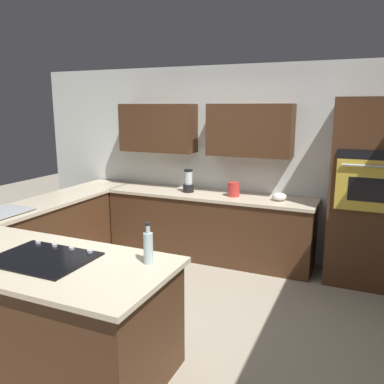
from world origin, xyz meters
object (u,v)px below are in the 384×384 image
(wall_oven, at_px, (367,193))
(cooktop, at_px, (43,258))
(blender, at_px, (188,182))
(second_bottle, at_px, (148,247))
(mixing_bowl, at_px, (279,197))
(kettle, at_px, (234,189))

(wall_oven, xyz_separation_m, cooktop, (2.27, 2.69, -0.17))
(blender, bearing_deg, second_bottle, 107.57)
(mixing_bowl, bearing_deg, wall_oven, -179.95)
(cooktop, bearing_deg, kettle, -104.00)
(wall_oven, xyz_separation_m, mixing_bowl, (1.00, 0.00, -0.13))
(kettle, bearing_deg, cooktop, 76.00)
(wall_oven, bearing_deg, blender, 0.02)
(cooktop, distance_m, blender, 2.70)
(mixing_bowl, bearing_deg, cooktop, 64.73)
(kettle, bearing_deg, second_bottle, 92.89)
(kettle, bearing_deg, wall_oven, -179.97)
(wall_oven, bearing_deg, second_bottle, 58.85)
(second_bottle, bearing_deg, blender, -72.43)
(cooktop, xyz_separation_m, kettle, (-0.67, -2.69, 0.09))
(cooktop, distance_m, second_bottle, 0.84)
(cooktop, relative_size, kettle, 4.05)
(wall_oven, height_order, second_bottle, wall_oven)
(wall_oven, xyz_separation_m, kettle, (1.60, 0.00, -0.09))
(wall_oven, bearing_deg, cooktop, 49.86)
(cooktop, bearing_deg, blender, -90.45)
(blender, distance_m, second_bottle, 2.56)
(blender, height_order, mixing_bowl, blender)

